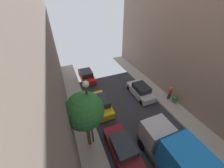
{
  "coord_description": "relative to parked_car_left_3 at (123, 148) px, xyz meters",
  "views": [
    {
      "loc": [
        -5.63,
        -0.65,
        10.8
      ],
      "look_at": [
        0.09,
        13.05,
        0.5
      ],
      "focal_mm": 21.01,
      "sensor_mm": 36.0,
      "label": 1
    }
  ],
  "objects": [
    {
      "name": "parked_car_left_5",
      "position": [
        0.0,
        12.03,
        0.0
      ],
      "size": [
        1.78,
        4.2,
        1.57
      ],
      "color": "red",
      "rests_on": "ground"
    },
    {
      "name": "delivery_truck",
      "position": [
        2.7,
        -3.0,
        1.07
      ],
      "size": [
        2.26,
        6.6,
        3.38
      ],
      "color": "#4C4C51",
      "rests_on": "ground"
    },
    {
      "name": "pedestrian",
      "position": [
        8.14,
        3.76,
        0.35
      ],
      "size": [
        0.4,
        0.36,
        1.72
      ],
      "color": "#2D334C",
      "rests_on": "sidewalk_right"
    },
    {
      "name": "lamp_post",
      "position": [
        -1.9,
        1.83,
        3.51
      ],
      "size": [
        0.44,
        0.44,
        6.31
      ],
      "color": "#333338",
      "rests_on": "sidewalk_left"
    },
    {
      "name": "potted_plant_1",
      "position": [
        8.27,
        3.01,
        -0.07
      ],
      "size": [
        0.61,
        0.61,
        0.88
      ],
      "color": "slate",
      "rests_on": "sidewalk_right"
    },
    {
      "name": "street_tree_0",
      "position": [
        -2.23,
        1.75,
        3.4
      ],
      "size": [
        2.76,
        2.76,
        5.38
      ],
      "color": "brown",
      "rests_on": "sidewalk_left"
    },
    {
      "name": "parked_car_right_3",
      "position": [
        5.4,
        5.81,
        0.0
      ],
      "size": [
        1.78,
        4.2,
        1.57
      ],
      "color": "silver",
      "rests_on": "ground"
    },
    {
      "name": "parked_car_left_3",
      "position": [
        0.0,
        0.0,
        0.0
      ],
      "size": [
        1.78,
        4.2,
        1.57
      ],
      "color": "maroon",
      "rests_on": "ground"
    },
    {
      "name": "parked_car_left_4",
      "position": [
        0.0,
        5.46,
        0.0
      ],
      "size": [
        1.78,
        4.2,
        1.57
      ],
      "color": "gold",
      "rests_on": "ground"
    }
  ]
}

